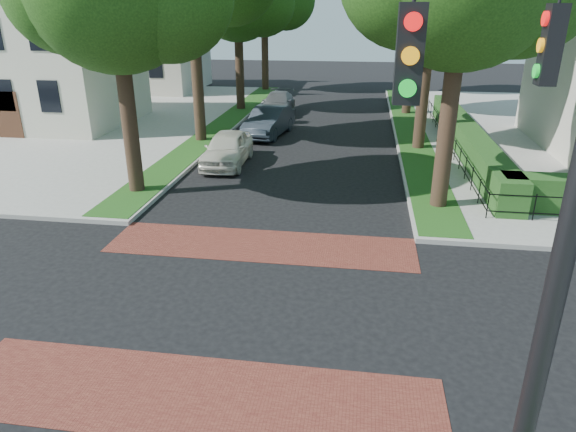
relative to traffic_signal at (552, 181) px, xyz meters
The scene contains 15 objects.
ground 8.09m from the traffic_signal, 137.91° to the left, with size 120.00×120.00×0.00m, color black.
sidewalk_nw 34.12m from the traffic_signal, 136.17° to the left, with size 30.00×30.00×0.15m, color gray.
crosswalk_far 10.20m from the traffic_signal, 122.69° to the left, with size 9.00×2.20×0.01m, color maroon.
crosswalk_near 6.89m from the traffic_signal, 166.05° to the left, with size 9.00×2.20×0.01m, color maroon.
grass_strip_ne 23.95m from the traffic_signal, 88.75° to the left, with size 1.60×29.80×0.02m, color #1E4313.
grass_strip_nw 26.06m from the traffic_signal, 113.63° to the left, with size 1.60×29.80×0.02m, color #1E4313.
tree_right_far 28.73m from the traffic_signal, 88.57° to the left, with size 7.25×6.23×9.74m.
hedge_main_road 20.01m from the traffic_signal, 81.75° to the left, with size 1.00×18.00×1.20m, color #1F3F16.
fence_main_road 19.95m from the traffic_signal, 84.08° to the left, with size 0.06×18.00×0.90m, color black, non-canonical shape.
house_left_near 30.29m from the traffic_signal, 132.28° to the left, with size 10.00×9.00×10.14m.
house_left_far 41.72m from the traffic_signal, 119.24° to the left, with size 10.00×9.00×10.14m.
traffic_signal is the anchor object (origin of this frame).
parked_car_front 18.01m from the traffic_signal, 117.04° to the left, with size 1.75×4.35×1.48m, color silver.
parked_car_middle 22.96m from the traffic_signal, 108.52° to the left, with size 1.63×4.68×1.54m, color #212932.
parked_car_rear 29.07m from the traffic_signal, 105.58° to the left, with size 1.90×4.68×1.36m, color slate.
Camera 1 is at (2.77, -10.21, 6.49)m, focal length 32.00 mm.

